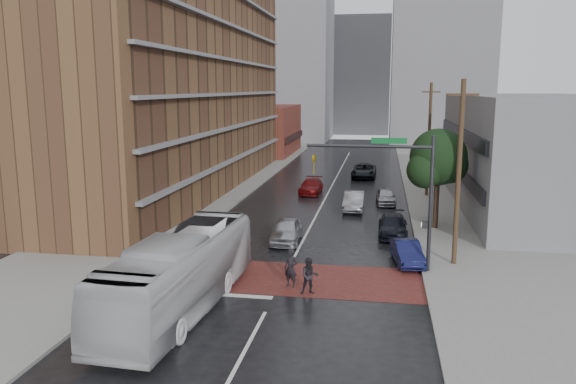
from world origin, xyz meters
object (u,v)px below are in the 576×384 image
(car_travel_a, at_px, (286,230))
(car_parked_near, at_px, (407,252))
(pedestrian_a, at_px, (291,268))
(car_travel_c, at_px, (311,186))
(car_parked_mid, at_px, (393,225))
(car_parked_far, at_px, (386,196))
(suv_travel, at_px, (364,171))
(pedestrian_b, at_px, (310,276))
(transit_bus, at_px, (181,273))
(car_travel_b, at_px, (354,201))

(car_travel_a, distance_m, car_parked_near, 8.00)
(pedestrian_a, bearing_deg, car_travel_c, 117.57)
(car_parked_mid, relative_size, car_parked_far, 1.18)
(suv_travel, distance_m, car_parked_near, 30.16)
(car_parked_near, bearing_deg, suv_travel, 87.72)
(car_travel_c, xyz_separation_m, car_parked_near, (7.84, -19.95, -0.03))
(car_travel_a, xyz_separation_m, car_travel_c, (-0.55, 16.69, -0.08))
(suv_travel, bearing_deg, car_parked_mid, -81.85)
(pedestrian_b, xyz_separation_m, car_travel_c, (-3.15, 25.45, -0.21))
(pedestrian_b, bearing_deg, pedestrian_a, 127.54)
(transit_bus, distance_m, car_parked_near, 12.99)
(pedestrian_a, height_order, car_travel_b, pedestrian_a)
(car_travel_c, relative_size, car_parked_near, 1.19)
(car_travel_a, xyz_separation_m, car_parked_far, (6.20, 12.80, -0.08))
(suv_travel, height_order, car_parked_near, suv_travel)
(car_travel_a, xyz_separation_m, suv_travel, (3.93, 26.71, 0.00))
(car_travel_b, height_order, car_parked_mid, car_travel_b)
(car_travel_c, xyz_separation_m, car_parked_mid, (7.16, -13.95, 0.00))
(pedestrian_b, height_order, car_travel_a, pedestrian_b)
(pedestrian_a, height_order, car_travel_c, pedestrian_a)
(car_travel_b, bearing_deg, car_parked_mid, -68.20)
(car_travel_a, relative_size, car_parked_mid, 0.96)
(pedestrian_a, xyz_separation_m, car_parked_near, (5.71, 4.71, -0.33))
(car_parked_near, bearing_deg, pedestrian_b, -139.17)
(car_travel_c, bearing_deg, car_parked_far, -28.69)
(car_travel_a, height_order, suv_travel, suv_travel)
(car_parked_mid, xyz_separation_m, car_parked_far, (-0.42, 10.07, -0.00))
(pedestrian_b, relative_size, car_travel_c, 0.38)
(car_parked_far, bearing_deg, car_travel_c, 147.25)
(car_travel_c, distance_m, suv_travel, 10.98)
(car_travel_a, distance_m, car_travel_b, 10.72)
(transit_bus, relative_size, suv_travel, 2.24)
(car_travel_b, distance_m, suv_travel, 16.64)
(car_travel_b, xyz_separation_m, suv_travel, (0.23, 16.64, 0.01))
(car_travel_b, distance_m, car_parked_far, 3.70)
(pedestrian_b, height_order, suv_travel, pedestrian_b)
(transit_bus, bearing_deg, car_parked_far, 73.00)
(pedestrian_b, distance_m, car_travel_c, 25.65)
(car_travel_a, xyz_separation_m, car_parked_mid, (6.62, 2.73, -0.08))
(suv_travel, bearing_deg, car_parked_near, -81.83)
(suv_travel, xyz_separation_m, car_parked_mid, (2.68, -23.97, -0.08))
(transit_bus, height_order, car_parked_far, transit_bus)
(transit_bus, bearing_deg, car_travel_c, 88.71)
(car_travel_b, relative_size, car_parked_far, 1.15)
(car_travel_b, bearing_deg, car_travel_a, -110.08)
(transit_bus, relative_size, car_travel_a, 2.76)
(car_travel_c, bearing_deg, car_parked_mid, -61.56)
(pedestrian_b, height_order, car_parked_near, pedestrian_b)
(pedestrian_a, xyz_separation_m, car_travel_c, (-2.13, 24.66, -0.30))
(car_parked_near, distance_m, car_parked_mid, 6.04)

